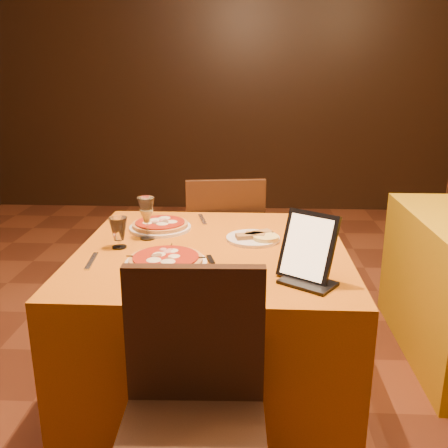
{
  "coord_description": "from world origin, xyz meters",
  "views": [
    {
      "loc": [
        -0.15,
        -1.9,
        1.44
      ],
      "look_at": [
        -0.25,
        0.02,
        0.86
      ],
      "focal_mm": 40.0,
      "sensor_mm": 36.0,
      "label": 1
    }
  ],
  "objects_px": {
    "chair_main_far": "(223,250)",
    "pizza_near": "(166,261)",
    "main_table": "(213,329)",
    "wine_glass": "(147,218)",
    "chair_main_near": "(191,444)",
    "water_glass": "(119,233)",
    "tablet": "(308,247)",
    "pizza_far": "(160,226)"
  },
  "relations": [
    {
      "from": "chair_main_far",
      "to": "pizza_near",
      "type": "height_order",
      "value": "chair_main_far"
    },
    {
      "from": "main_table",
      "to": "wine_glass",
      "type": "relative_size",
      "value": 5.79
    },
    {
      "from": "chair_main_near",
      "to": "chair_main_far",
      "type": "relative_size",
      "value": 1.0
    },
    {
      "from": "water_glass",
      "to": "tablet",
      "type": "xyz_separation_m",
      "value": [
        0.74,
        -0.29,
        0.06
      ]
    },
    {
      "from": "water_glass",
      "to": "chair_main_near",
      "type": "bearing_deg",
      "value": -63.77
    },
    {
      "from": "main_table",
      "to": "water_glass",
      "type": "height_order",
      "value": "water_glass"
    },
    {
      "from": "chair_main_near",
      "to": "chair_main_far",
      "type": "bearing_deg",
      "value": 87.93
    },
    {
      "from": "water_glass",
      "to": "main_table",
      "type": "bearing_deg",
      "value": 3.07
    },
    {
      "from": "chair_main_far",
      "to": "pizza_far",
      "type": "distance_m",
      "value": 0.68
    },
    {
      "from": "chair_main_near",
      "to": "chair_main_far",
      "type": "distance_m",
      "value": 1.59
    },
    {
      "from": "chair_main_near",
      "to": "water_glass",
      "type": "height_order",
      "value": "chair_main_near"
    },
    {
      "from": "chair_main_far",
      "to": "chair_main_near",
      "type": "bearing_deg",
      "value": 82.12
    },
    {
      "from": "chair_main_near",
      "to": "pizza_near",
      "type": "height_order",
      "value": "chair_main_near"
    },
    {
      "from": "pizza_far",
      "to": "tablet",
      "type": "xyz_separation_m",
      "value": [
        0.62,
        -0.55,
        0.1
      ]
    },
    {
      "from": "main_table",
      "to": "chair_main_far",
      "type": "xyz_separation_m",
      "value": [
        -0.0,
        0.79,
        0.08
      ]
    },
    {
      "from": "pizza_near",
      "to": "wine_glass",
      "type": "relative_size",
      "value": 1.63
    },
    {
      "from": "main_table",
      "to": "chair_main_near",
      "type": "height_order",
      "value": "chair_main_near"
    },
    {
      "from": "pizza_far",
      "to": "wine_glass",
      "type": "xyz_separation_m",
      "value": [
        -0.03,
        -0.14,
        0.08
      ]
    },
    {
      "from": "chair_main_near",
      "to": "pizza_far",
      "type": "relative_size",
      "value": 3.19
    },
    {
      "from": "water_glass",
      "to": "tablet",
      "type": "height_order",
      "value": "tablet"
    },
    {
      "from": "pizza_far",
      "to": "water_glass",
      "type": "height_order",
      "value": "water_glass"
    },
    {
      "from": "main_table",
      "to": "wine_glass",
      "type": "xyz_separation_m",
      "value": [
        -0.29,
        0.1,
        0.47
      ]
    },
    {
      "from": "water_glass",
      "to": "chair_main_far",
      "type": "bearing_deg",
      "value": 64.79
    },
    {
      "from": "pizza_far",
      "to": "water_glass",
      "type": "distance_m",
      "value": 0.3
    },
    {
      "from": "chair_main_far",
      "to": "wine_glass",
      "type": "distance_m",
      "value": 0.85
    },
    {
      "from": "main_table",
      "to": "wine_glass",
      "type": "distance_m",
      "value": 0.56
    },
    {
      "from": "main_table",
      "to": "chair_main_far",
      "type": "relative_size",
      "value": 1.21
    },
    {
      "from": "chair_main_near",
      "to": "pizza_near",
      "type": "xyz_separation_m",
      "value": [
        -0.16,
        0.6,
        0.31
      ]
    },
    {
      "from": "pizza_near",
      "to": "water_glass",
      "type": "bearing_deg",
      "value": 140.82
    },
    {
      "from": "pizza_near",
      "to": "chair_main_far",
      "type": "bearing_deg",
      "value": 80.94
    },
    {
      "from": "chair_main_near",
      "to": "pizza_far",
      "type": "distance_m",
      "value": 1.12
    },
    {
      "from": "main_table",
      "to": "pizza_far",
      "type": "xyz_separation_m",
      "value": [
        -0.26,
        0.25,
        0.39
      ]
    },
    {
      "from": "main_table",
      "to": "pizza_near",
      "type": "height_order",
      "value": "pizza_near"
    },
    {
      "from": "pizza_near",
      "to": "water_glass",
      "type": "distance_m",
      "value": 0.29
    },
    {
      "from": "tablet",
      "to": "chair_main_far",
      "type": "bearing_deg",
      "value": 142.91
    },
    {
      "from": "chair_main_far",
      "to": "wine_glass",
      "type": "relative_size",
      "value": 4.79
    },
    {
      "from": "pizza_near",
      "to": "wine_glass",
      "type": "bearing_deg",
      "value": 113.31
    },
    {
      "from": "main_table",
      "to": "pizza_far",
      "type": "distance_m",
      "value": 0.53
    },
    {
      "from": "wine_glass",
      "to": "tablet",
      "type": "bearing_deg",
      "value": -32.33
    },
    {
      "from": "main_table",
      "to": "pizza_near",
      "type": "xyz_separation_m",
      "value": [
        -0.16,
        -0.2,
        0.39
      ]
    },
    {
      "from": "pizza_near",
      "to": "tablet",
      "type": "xyz_separation_m",
      "value": [
        0.51,
        -0.1,
        0.1
      ]
    },
    {
      "from": "pizza_near",
      "to": "pizza_far",
      "type": "xyz_separation_m",
      "value": [
        -0.1,
        0.45,
        0.0
      ]
    }
  ]
}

